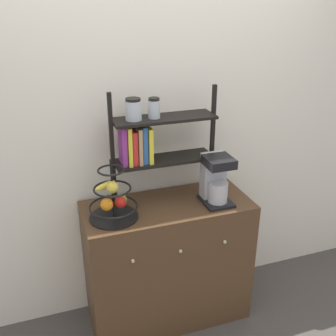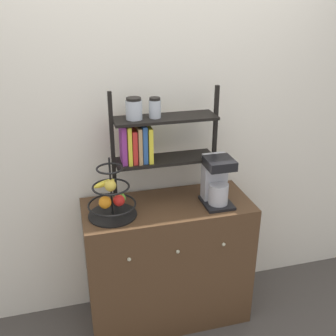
# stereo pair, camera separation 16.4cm
# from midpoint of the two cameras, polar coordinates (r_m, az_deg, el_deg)

# --- Properties ---
(ground_plane) EXTENTS (12.00, 12.00, 0.00)m
(ground_plane) POSITION_cam_midpoint_polar(r_m,az_deg,el_deg) (2.96, -0.13, -23.27)
(ground_plane) COLOR #47423D
(wall_back) EXTENTS (7.00, 0.05, 2.60)m
(wall_back) POSITION_cam_midpoint_polar(r_m,az_deg,el_deg) (2.67, -3.82, 4.75)
(wall_back) COLOR silver
(wall_back) RESTS_ON ground_plane
(sideboard) EXTENTS (1.11, 0.50, 0.91)m
(sideboard) POSITION_cam_midpoint_polar(r_m,az_deg,el_deg) (2.82, -1.76, -13.51)
(sideboard) COLOR #4C331E
(sideboard) RESTS_ON ground_plane
(coffee_maker) EXTENTS (0.18, 0.22, 0.32)m
(coffee_maker) POSITION_cam_midpoint_polar(r_m,az_deg,el_deg) (2.55, 5.12, -1.60)
(coffee_maker) COLOR black
(coffee_maker) RESTS_ON sideboard
(fruit_stand) EXTENTS (0.30, 0.30, 0.39)m
(fruit_stand) POSITION_cam_midpoint_polar(r_m,az_deg,el_deg) (2.39, -9.89, -4.67)
(fruit_stand) COLOR black
(fruit_stand) RESTS_ON sideboard
(shelf_hutch) EXTENTS (0.69, 0.20, 0.74)m
(shelf_hutch) POSITION_cam_midpoint_polar(r_m,az_deg,el_deg) (2.45, -4.76, 4.39)
(shelf_hutch) COLOR black
(shelf_hutch) RESTS_ON sideboard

